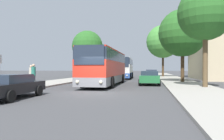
{
  "coord_description": "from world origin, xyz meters",
  "views": [
    {
      "loc": [
        3.73,
        -14.14,
        1.63
      ],
      "look_at": [
        -1.12,
        13.25,
        1.46
      ],
      "focal_mm": 35.0,
      "sensor_mm": 36.0,
      "label": 1
    }
  ],
  "objects_px": {
    "tree_right_mid": "(163,42)",
    "pedestrian_waiting_near": "(33,75)",
    "pedestrian_waiting_far": "(31,75)",
    "tree_left_far": "(87,46)",
    "bus_stop_sign": "(0,68)",
    "bus_front": "(105,67)",
    "tree_left_near": "(98,54)",
    "bus_middle": "(124,68)",
    "parked_car_left_curb": "(11,86)",
    "parked_car_right_near": "(149,78)",
    "tree_right_far": "(205,13)",
    "tree_right_near": "(183,33)",
    "parked_car_right_far": "(152,74)"
  },
  "relations": [
    {
      "from": "tree_right_mid",
      "to": "pedestrian_waiting_near",
      "type": "bearing_deg",
      "value": -115.2
    },
    {
      "from": "pedestrian_waiting_far",
      "to": "tree_left_far",
      "type": "height_order",
      "value": "tree_left_far"
    },
    {
      "from": "bus_stop_sign",
      "to": "pedestrian_waiting_far",
      "type": "height_order",
      "value": "bus_stop_sign"
    },
    {
      "from": "bus_front",
      "to": "tree_left_far",
      "type": "bearing_deg",
      "value": 111.53
    },
    {
      "from": "tree_left_near",
      "to": "tree_right_mid",
      "type": "bearing_deg",
      "value": -17.45
    },
    {
      "from": "bus_middle",
      "to": "pedestrian_waiting_near",
      "type": "relative_size",
      "value": 5.63
    },
    {
      "from": "parked_car_left_curb",
      "to": "parked_car_right_near",
      "type": "height_order",
      "value": "parked_car_right_near"
    },
    {
      "from": "tree_left_far",
      "to": "tree_right_mid",
      "type": "bearing_deg",
      "value": 12.74
    },
    {
      "from": "tree_left_near",
      "to": "tree_right_far",
      "type": "distance_m",
      "value": 33.0
    },
    {
      "from": "pedestrian_waiting_far",
      "to": "bus_front",
      "type": "bearing_deg",
      "value": -54.02
    },
    {
      "from": "pedestrian_waiting_far",
      "to": "tree_right_mid",
      "type": "relative_size",
      "value": 0.18
    },
    {
      "from": "bus_front",
      "to": "tree_right_mid",
      "type": "bearing_deg",
      "value": 72.86
    },
    {
      "from": "bus_middle",
      "to": "tree_right_near",
      "type": "relative_size",
      "value": 1.28
    },
    {
      "from": "tree_left_far",
      "to": "bus_front",
      "type": "bearing_deg",
      "value": -68.44
    },
    {
      "from": "bus_middle",
      "to": "bus_stop_sign",
      "type": "distance_m",
      "value": 23.41
    },
    {
      "from": "parked_car_left_curb",
      "to": "pedestrian_waiting_far",
      "type": "height_order",
      "value": "pedestrian_waiting_far"
    },
    {
      "from": "pedestrian_waiting_near",
      "to": "tree_left_near",
      "type": "bearing_deg",
      "value": 178.92
    },
    {
      "from": "tree_right_far",
      "to": "bus_front",
      "type": "bearing_deg",
      "value": 164.29
    },
    {
      "from": "parked_car_right_near",
      "to": "tree_right_far",
      "type": "distance_m",
      "value": 7.75
    },
    {
      "from": "parked_car_right_far",
      "to": "tree_left_far",
      "type": "bearing_deg",
      "value": -28.24
    },
    {
      "from": "parked_car_left_curb",
      "to": "parked_car_right_near",
      "type": "relative_size",
      "value": 1.13
    },
    {
      "from": "tree_right_mid",
      "to": "pedestrian_waiting_far",
      "type": "bearing_deg",
      "value": -117.25
    },
    {
      "from": "bus_middle",
      "to": "tree_left_far",
      "type": "xyz_separation_m",
      "value": [
        -7.48,
        4.12,
        4.14
      ]
    },
    {
      "from": "bus_front",
      "to": "pedestrian_waiting_far",
      "type": "distance_m",
      "value": 6.96
    },
    {
      "from": "bus_front",
      "to": "tree_left_far",
      "type": "xyz_separation_m",
      "value": [
        -7.41,
        18.75,
        4.11
      ]
    },
    {
      "from": "tree_left_far",
      "to": "bus_stop_sign",
      "type": "bearing_deg",
      "value": -86.05
    },
    {
      "from": "pedestrian_waiting_near",
      "to": "pedestrian_waiting_far",
      "type": "distance_m",
      "value": 1.1
    },
    {
      "from": "bus_middle",
      "to": "bus_stop_sign",
      "type": "bearing_deg",
      "value": -106.19
    },
    {
      "from": "parked_car_right_far",
      "to": "tree_left_far",
      "type": "distance_m",
      "value": 14.81
    },
    {
      "from": "bus_front",
      "to": "bus_middle",
      "type": "distance_m",
      "value": 14.62
    },
    {
      "from": "tree_right_far",
      "to": "bus_stop_sign",
      "type": "bearing_deg",
      "value": -158.53
    },
    {
      "from": "tree_right_mid",
      "to": "tree_right_far",
      "type": "xyz_separation_m",
      "value": [
        2.01,
        -24.41,
        -0.75
      ]
    },
    {
      "from": "parked_car_right_near",
      "to": "pedestrian_waiting_near",
      "type": "relative_size",
      "value": 2.11
    },
    {
      "from": "tree_left_far",
      "to": "tree_right_far",
      "type": "relative_size",
      "value": 1.06
    },
    {
      "from": "tree_right_mid",
      "to": "tree_right_far",
      "type": "height_order",
      "value": "tree_right_mid"
    },
    {
      "from": "bus_middle",
      "to": "pedestrian_waiting_near",
      "type": "distance_m",
      "value": 19.42
    },
    {
      "from": "tree_right_near",
      "to": "parked_car_left_curb",
      "type": "bearing_deg",
      "value": -125.86
    },
    {
      "from": "bus_stop_sign",
      "to": "tree_left_near",
      "type": "relative_size",
      "value": 0.34
    },
    {
      "from": "tree_right_far",
      "to": "tree_left_far",
      "type": "bearing_deg",
      "value": 127.32
    },
    {
      "from": "parked_car_left_curb",
      "to": "tree_right_far",
      "type": "bearing_deg",
      "value": 33.15
    },
    {
      "from": "tree_right_mid",
      "to": "tree_right_near",
      "type": "bearing_deg",
      "value": -85.83
    },
    {
      "from": "pedestrian_waiting_far",
      "to": "tree_right_mid",
      "type": "xyz_separation_m",
      "value": [
        12.92,
        25.09,
        5.77
      ]
    },
    {
      "from": "tree_left_far",
      "to": "tree_right_near",
      "type": "bearing_deg",
      "value": -42.18
    },
    {
      "from": "tree_left_near",
      "to": "parked_car_right_far",
      "type": "bearing_deg",
      "value": -51.09
    },
    {
      "from": "bus_middle",
      "to": "parked_car_left_curb",
      "type": "xyz_separation_m",
      "value": [
        -3.11,
        -25.11,
        -1.07
      ]
    },
    {
      "from": "parked_car_left_curb",
      "to": "tree_right_mid",
      "type": "height_order",
      "value": "tree_right_mid"
    },
    {
      "from": "parked_car_left_curb",
      "to": "bus_stop_sign",
      "type": "bearing_deg",
      "value": 135.5
    },
    {
      "from": "tree_right_far",
      "to": "pedestrian_waiting_far",
      "type": "bearing_deg",
      "value": -177.4
    },
    {
      "from": "parked_car_right_far",
      "to": "tree_right_mid",
      "type": "bearing_deg",
      "value": -99.83
    },
    {
      "from": "bus_front",
      "to": "parked_car_right_near",
      "type": "height_order",
      "value": "bus_front"
    }
  ]
}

